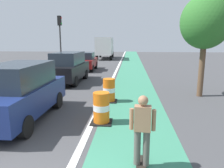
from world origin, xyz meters
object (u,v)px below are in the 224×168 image
at_px(skateboarder_on_lane, 142,130).
at_px(parked_suv_nearest, 20,92).
at_px(pedestrian_waiting, 70,59).
at_px(delivery_truck_down_block, 105,47).
at_px(street_tree_sidewalk, 205,23).
at_px(traffic_barrel_mid, 109,90).
at_px(parked_sedan_third, 85,61).
at_px(traffic_barrel_front, 101,108).
at_px(pedestrian_crossing, 19,77).
at_px(parked_suv_second, 68,67).
at_px(traffic_light_corner, 60,33).

xyz_separation_m(skateboarder_on_lane, parked_suv_nearest, (-4.18, 2.67, 0.12)).
bearing_deg(pedestrian_waiting, parked_suv_nearest, -80.78).
bearing_deg(parked_suv_nearest, delivery_truck_down_block, 90.04).
height_order(pedestrian_waiting, street_tree_sidewalk, street_tree_sidewalk).
xyz_separation_m(traffic_barrel_mid, street_tree_sidewalk, (4.56, 1.39, 3.14)).
xyz_separation_m(parked_sedan_third, traffic_barrel_front, (3.32, -13.12, -0.30)).
xyz_separation_m(parked_suv_nearest, street_tree_sidewalk, (7.48, 3.97, 2.63)).
bearing_deg(delivery_truck_down_block, pedestrian_crossing, -95.57).
xyz_separation_m(parked_sedan_third, traffic_barrel_mid, (3.32, -10.46, -0.30)).
bearing_deg(traffic_barrel_mid, parked_sedan_third, 107.61).
bearing_deg(street_tree_sidewalk, parked_sedan_third, 130.98).
bearing_deg(pedestrian_crossing, parked_sedan_third, 78.95).
relative_size(delivery_truck_down_block, pedestrian_waiting, 4.77).
relative_size(pedestrian_crossing, street_tree_sidewalk, 0.32).
distance_m(parked_suv_second, traffic_barrel_front, 7.84).
xyz_separation_m(traffic_barrel_mid, pedestrian_waiting, (-5.33, 12.24, 0.33)).
xyz_separation_m(parked_suv_nearest, pedestrian_crossing, (-2.18, 3.94, -0.17)).
bearing_deg(pedestrian_crossing, parked_suv_second, 58.90).
xyz_separation_m(skateboarder_on_lane, street_tree_sidewalk, (3.30, 6.64, 2.76)).
bearing_deg(traffic_barrel_front, traffic_light_corner, 113.12).
xyz_separation_m(traffic_light_corner, pedestrian_crossing, (0.73, -9.62, -2.64)).
relative_size(skateboarder_on_lane, traffic_barrel_front, 1.55).
bearing_deg(parked_suv_second, traffic_barrel_mid, -54.28).
height_order(parked_suv_second, traffic_barrel_mid, parked_suv_second).
bearing_deg(pedestrian_waiting, street_tree_sidewalk, -47.65).
bearing_deg(parked_sedan_third, skateboarder_on_lane, -73.76).
xyz_separation_m(traffic_light_corner, street_tree_sidewalk, (10.38, -9.59, 0.17)).
height_order(parked_suv_nearest, traffic_barrel_mid, parked_suv_nearest).
xyz_separation_m(parked_suv_second, parked_sedan_third, (-0.10, 5.98, -0.20)).
xyz_separation_m(parked_suv_nearest, delivery_truck_down_block, (-0.02, 26.06, 0.81)).
height_order(parked_suv_nearest, parked_sedan_third, parked_suv_nearest).
distance_m(parked_sedan_third, pedestrian_waiting, 2.68).
distance_m(traffic_light_corner, pedestrian_waiting, 2.96).
bearing_deg(traffic_light_corner, street_tree_sidewalk, -42.72).
bearing_deg(pedestrian_waiting, traffic_light_corner, -111.61).
distance_m(traffic_barrel_front, pedestrian_crossing, 6.50).
bearing_deg(traffic_barrel_mid, pedestrian_waiting, 113.53).
xyz_separation_m(parked_suv_second, pedestrian_waiting, (-2.11, 7.76, -0.17)).
relative_size(parked_suv_second, traffic_barrel_mid, 4.26).
xyz_separation_m(traffic_light_corner, pedestrian_waiting, (0.50, 1.26, -2.64)).
distance_m(parked_suv_nearest, traffic_light_corner, 14.08).
relative_size(parked_suv_second, traffic_barrel_front, 4.26).
xyz_separation_m(parked_suv_nearest, parked_sedan_third, (-0.40, 13.04, -0.20)).
relative_size(parked_sedan_third, traffic_light_corner, 0.81).
relative_size(skateboarder_on_lane, street_tree_sidewalk, 0.34).
relative_size(parked_suv_second, traffic_light_corner, 0.91).
bearing_deg(parked_sedan_third, street_tree_sidewalk, -49.02).
height_order(skateboarder_on_lane, delivery_truck_down_block, delivery_truck_down_block).
distance_m(parked_sedan_third, traffic_barrel_front, 13.53).
bearing_deg(parked_suv_nearest, pedestrian_crossing, 118.93).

